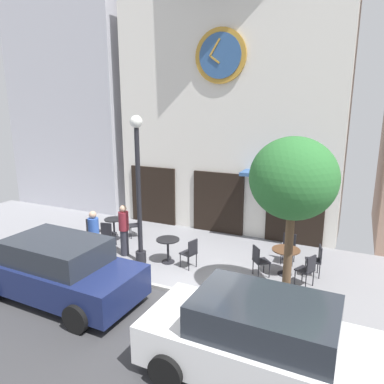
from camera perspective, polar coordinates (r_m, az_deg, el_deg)
ground_plane at (r=9.10m, az=-3.07°, el=-18.20°), size 24.20×11.25×0.13m
clock_building at (r=14.35m, az=6.17°, el=18.22°), size 8.41×3.52×11.46m
neighbor_building_left at (r=18.78m, az=-17.34°, el=19.58°), size 5.85×3.33×13.77m
street_lamp at (r=10.84m, az=-8.33°, el=0.13°), size 0.36×0.36×4.46m
street_tree at (r=8.47m, az=15.51°, el=1.85°), size 1.98×1.78×4.09m
cafe_table_near_door at (r=13.46m, az=-12.09°, el=-5.08°), size 0.67×0.67×0.75m
cafe_table_near_curb at (r=11.30m, az=-3.78°, el=-8.39°), size 0.71×0.71×0.76m
cafe_table_rightmost at (r=10.84m, az=14.41°, el=-9.61°), size 0.79×0.79×0.77m
cafe_chair_corner at (r=10.91m, az=-0.25°, el=-9.25°), size 0.50×0.50×0.90m
cafe_chair_right_end at (r=10.58m, az=10.40°, el=-10.24°), size 0.56×0.56×0.90m
cafe_chair_curbside at (r=11.03m, az=18.82°, el=-9.76°), size 0.48×0.48×0.90m
cafe_chair_near_lamp at (r=11.66m, az=14.85°, el=-8.16°), size 0.40×0.40×0.90m
cafe_chair_facing_street at (r=10.34m, az=17.59°, el=-11.28°), size 0.54×0.54×0.90m
cafe_chair_by_entrance at (r=12.72m, az=-13.01°, el=-6.18°), size 0.47×0.47×0.90m
cafe_chair_left_end at (r=13.51m, az=-8.57°, el=-4.78°), size 0.57×0.57×0.90m
cafe_chair_under_awning at (r=13.15m, az=-15.26°, el=-5.66°), size 0.48×0.48×0.90m
pedestrian_blue at (r=11.47m, az=-15.03°, el=-6.77°), size 0.44×0.44×1.67m
pedestrian_maroon at (r=11.88m, az=-10.57°, el=-5.80°), size 0.40×0.40×1.67m
parked_car_navy at (r=9.86m, az=-20.13°, el=-11.26°), size 4.36×2.15×1.55m
parked_car_white at (r=6.96m, az=11.01°, el=-21.94°), size 4.34×2.10×1.55m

